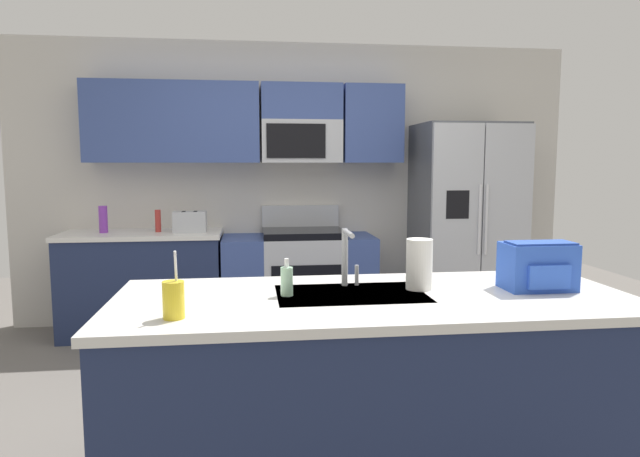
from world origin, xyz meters
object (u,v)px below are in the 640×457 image
(pepper_mill, at_px, (158,221))
(drink_cup_yellow, at_px, (174,300))
(soap_dispenser, at_px, (287,281))
(bottle_purple, at_px, (103,219))
(sink_faucet, at_px, (347,252))
(refrigerator, at_px, (466,226))
(toaster, at_px, (190,222))
(backpack, at_px, (538,265))
(paper_towel_roll, at_px, (419,264))
(range_oven, at_px, (299,280))

(pepper_mill, relative_size, drink_cup_yellow, 0.73)
(soap_dispenser, bearing_deg, drink_cup_yellow, -145.01)
(bottle_purple, distance_m, drink_cup_yellow, 2.98)
(pepper_mill, relative_size, sink_faucet, 0.68)
(pepper_mill, height_order, bottle_purple, bottle_purple)
(refrigerator, height_order, soap_dispenser, refrigerator)
(toaster, distance_m, sink_faucet, 2.51)
(refrigerator, bearing_deg, soap_dispenser, -126.62)
(refrigerator, bearing_deg, backpack, -104.21)
(toaster, bearing_deg, bottle_purple, 176.14)
(sink_faucet, bearing_deg, soap_dispenser, -153.84)
(toaster, distance_m, bottle_purple, 0.74)
(pepper_mill, relative_size, soap_dispenser, 1.13)
(paper_towel_roll, bearing_deg, soap_dispenser, -175.07)
(soap_dispenser, bearing_deg, backpack, -1.09)
(pepper_mill, height_order, paper_towel_roll, paper_towel_roll)
(sink_faucet, xyz_separation_m, soap_dispenser, (-0.30, -0.15, -0.10))
(refrigerator, bearing_deg, range_oven, 177.32)
(soap_dispenser, relative_size, paper_towel_roll, 0.71)
(drink_cup_yellow, xyz_separation_m, paper_towel_roll, (1.09, 0.37, 0.05))
(toaster, height_order, sink_faucet, sink_faucet)
(pepper_mill, distance_m, drink_cup_yellow, 2.87)
(sink_faucet, height_order, soap_dispenser, sink_faucet)
(soap_dispenser, bearing_deg, refrigerator, 53.38)
(bottle_purple, bearing_deg, sink_faucet, -53.96)
(bottle_purple, xyz_separation_m, drink_cup_yellow, (0.96, -2.82, -0.04))
(bottle_purple, distance_m, paper_towel_roll, 3.19)
(drink_cup_yellow, bearing_deg, bottle_purple, 108.72)
(toaster, bearing_deg, range_oven, 3.15)
(range_oven, distance_m, refrigerator, 1.61)
(range_oven, relative_size, refrigerator, 0.74)
(toaster, bearing_deg, sink_faucet, -66.98)
(pepper_mill, bearing_deg, drink_cup_yellow, -79.98)
(soap_dispenser, xyz_separation_m, paper_towel_roll, (0.63, 0.05, 0.05))
(toaster, bearing_deg, backpack, -52.99)
(refrigerator, bearing_deg, pepper_mill, 178.56)
(drink_cup_yellow, relative_size, paper_towel_roll, 1.10)
(backpack, bearing_deg, bottle_purple, 135.84)
(drink_cup_yellow, bearing_deg, backpack, 10.24)
(toaster, xyz_separation_m, backpack, (1.87, -2.48, 0.03))
(backpack, bearing_deg, toaster, 127.01)
(toaster, height_order, soap_dispenser, toaster)
(bottle_purple, relative_size, sink_faucet, 0.82)
(bottle_purple, xyz_separation_m, paper_towel_roll, (2.05, -2.45, 0.00))
(soap_dispenser, height_order, backpack, backpack)
(drink_cup_yellow, bearing_deg, refrigerator, 50.55)
(pepper_mill, xyz_separation_m, sink_faucet, (1.26, -2.36, 0.07))
(range_oven, distance_m, paper_towel_roll, 2.54)
(drink_cup_yellow, bearing_deg, paper_towel_roll, 18.97)
(range_oven, xyz_separation_m, paper_towel_roll, (0.36, -2.45, 0.58))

